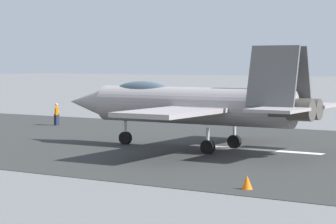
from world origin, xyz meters
name	(u,v)px	position (x,y,z in m)	size (l,w,h in m)	color
ground_plane	(261,150)	(0.00, 0.00, 0.00)	(400.00, 400.00, 0.00)	slate
runway_strip	(261,150)	(-0.02, 0.00, 0.01)	(240.00, 26.00, 0.02)	#2E302F
fighter_jet	(192,104)	(3.48, 1.60, 2.50)	(15.97, 14.19, 5.70)	gray
crew_person	(57,114)	(19.93, -5.94, 0.85)	(0.49, 0.57, 1.70)	#1E2338
marker_cone_near	(247,182)	(-4.94, 11.66, 0.28)	(0.44, 0.44, 0.55)	orange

